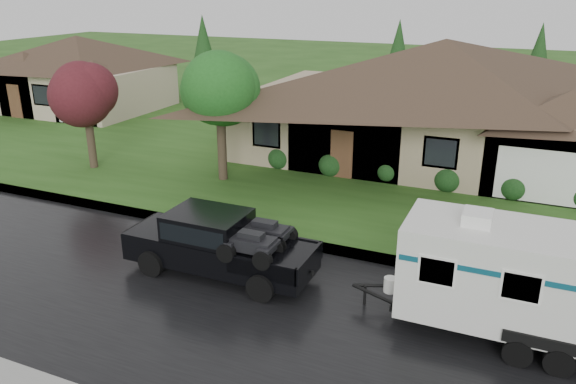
# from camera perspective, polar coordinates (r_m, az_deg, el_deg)

# --- Properties ---
(ground) EXTENTS (140.00, 140.00, 0.00)m
(ground) POSITION_cam_1_polar(r_m,az_deg,el_deg) (16.61, -0.48, -8.77)
(ground) COLOR #274E18
(ground) RESTS_ON ground
(road) EXTENTS (140.00, 8.00, 0.01)m
(road) POSITION_cam_1_polar(r_m,az_deg,el_deg) (15.06, -3.65, -12.12)
(road) COLOR black
(road) RESTS_ON ground
(curb) EXTENTS (140.00, 0.50, 0.15)m
(curb) POSITION_cam_1_polar(r_m,az_deg,el_deg) (18.43, 2.37, -5.43)
(curb) COLOR gray
(curb) RESTS_ON ground
(lawn) EXTENTS (140.00, 26.00, 0.15)m
(lawn) POSITION_cam_1_polar(r_m,az_deg,el_deg) (29.96, 11.29, 4.43)
(lawn) COLOR #274E18
(lawn) RESTS_ON ground
(house_main) EXTENTS (19.44, 10.80, 6.90)m
(house_main) POSITION_cam_1_polar(r_m,az_deg,el_deg) (27.70, 15.94, 10.24)
(house_main) COLOR tan
(house_main) RESTS_ON lawn
(house_far) EXTENTS (10.80, 8.64, 5.80)m
(house_far) POSITION_cam_1_polar(r_m,az_deg,el_deg) (40.51, -20.35, 11.86)
(house_far) COLOR tan
(house_far) RESTS_ON lawn
(tree_left_green) EXTENTS (3.29, 3.29, 5.45)m
(tree_left_green) POSITION_cam_1_polar(r_m,az_deg,el_deg) (23.62, -6.96, 10.07)
(tree_left_green) COLOR #382B1E
(tree_left_green) RESTS_ON lawn
(tree_red) EXTENTS (2.91, 2.91, 4.81)m
(tree_red) POSITION_cam_1_polar(r_m,az_deg,el_deg) (26.72, -19.90, 9.23)
(tree_red) COLOR #382B1E
(tree_red) RESTS_ON lawn
(shrub_row) EXTENTS (13.60, 1.00, 1.00)m
(shrub_row) POSITION_cam_1_polar(r_m,az_deg,el_deg) (24.07, 12.99, 1.82)
(shrub_row) COLOR #143814
(shrub_row) RESTS_ON lawn
(pickup_truck) EXTENTS (5.64, 2.14, 1.88)m
(pickup_truck) POSITION_cam_1_polar(r_m,az_deg,el_deg) (16.62, -7.27, -5.02)
(pickup_truck) COLOR black
(pickup_truck) RESTS_ON ground
(travel_trailer) EXTENTS (6.96, 2.45, 3.12)m
(travel_trailer) POSITION_cam_1_polar(r_m,az_deg,el_deg) (14.37, 24.86, -8.27)
(travel_trailer) COLOR silver
(travel_trailer) RESTS_ON ground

